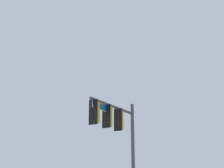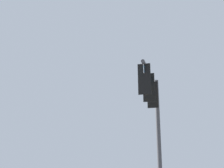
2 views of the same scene
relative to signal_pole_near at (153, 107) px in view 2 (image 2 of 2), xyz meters
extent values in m
cylinder|color=#47474C|center=(-1.81, -0.11, -1.33)|extent=(0.23, 0.23, 6.40)
cylinder|color=#47474C|center=(0.48, 0.03, 1.27)|extent=(4.60, 0.44, 0.15)
cube|color=black|center=(-0.01, 0.00, 0.60)|extent=(0.06, 0.52, 1.30)
cube|color=#B79314|center=(-0.20, -0.01, 0.60)|extent=(0.38, 0.34, 1.10)
cylinder|color=#B79314|center=(-0.20, -0.01, 1.21)|extent=(0.04, 0.04, 0.12)
cylinder|color=red|center=(-0.40, -0.03, 0.93)|extent=(0.04, 0.22, 0.22)
cylinder|color=#392D05|center=(-0.40, -0.03, 0.60)|extent=(0.04, 0.22, 0.22)
cylinder|color=black|center=(-0.40, -0.03, 0.27)|extent=(0.04, 0.22, 0.22)
cube|color=black|center=(1.25, 0.08, 0.60)|extent=(0.06, 0.52, 1.30)
cube|color=#B79314|center=(1.06, 0.07, 0.60)|extent=(0.38, 0.34, 1.10)
cylinder|color=#B79314|center=(1.06, 0.07, 1.21)|extent=(0.04, 0.04, 0.12)
cylinder|color=red|center=(0.86, 0.05, 0.93)|extent=(0.04, 0.22, 0.22)
cylinder|color=#392D05|center=(0.86, 0.05, 0.60)|extent=(0.04, 0.22, 0.22)
cylinder|color=black|center=(0.86, 0.05, 0.27)|extent=(0.04, 0.22, 0.22)
cube|color=black|center=(2.51, 0.16, 0.60)|extent=(0.06, 0.52, 1.30)
cube|color=#B79314|center=(2.32, 0.14, 0.60)|extent=(0.38, 0.34, 1.10)
cylinder|color=#B79314|center=(2.32, 0.14, 1.21)|extent=(0.04, 0.04, 0.12)
cylinder|color=red|center=(2.12, 0.13, 0.93)|extent=(0.04, 0.22, 0.22)
cylinder|color=#392D05|center=(2.12, 0.13, 0.60)|extent=(0.04, 0.22, 0.22)
cylinder|color=black|center=(2.12, 0.13, 0.27)|extent=(0.04, 0.22, 0.22)
cube|color=#0A4C7F|center=(1.84, 0.11, 1.01)|extent=(1.48, 0.13, 0.32)
cube|color=white|center=(1.84, 0.11, 1.01)|extent=(1.54, 0.12, 0.38)
camera|label=1|loc=(14.81, 9.76, -2.69)|focal=50.00mm
camera|label=2|loc=(14.29, 2.66, -3.29)|focal=50.00mm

